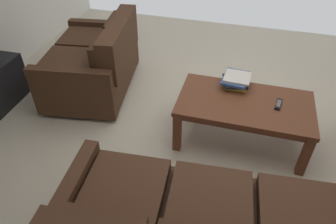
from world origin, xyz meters
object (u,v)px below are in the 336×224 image
Objects in this scene: coffee_table at (244,108)px; book_stack at (236,80)px; tv_remote at (279,104)px; loveseat_near at (95,62)px.

book_stack is at bearing -64.37° from coffee_table.
tv_remote is at bearing 151.67° from book_stack.
coffee_table is 0.30m from book_stack.
loveseat_near is 4.20× the size of book_stack.
book_stack is (0.12, -0.24, 0.12)m from coffee_table.
book_stack is (-1.57, 0.19, 0.15)m from loveseat_near.
book_stack is 1.95× the size of tv_remote.
coffee_table is 3.72× the size of book_stack.
tv_remote is (-0.28, -0.03, 0.08)m from coffee_table.
tv_remote is at bearing -174.17° from coffee_table.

